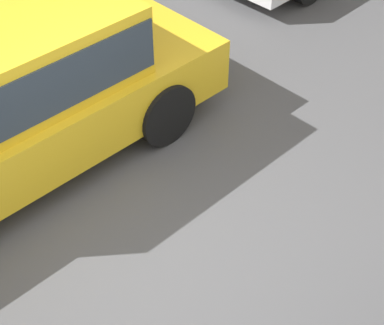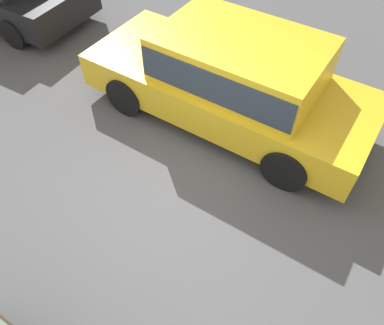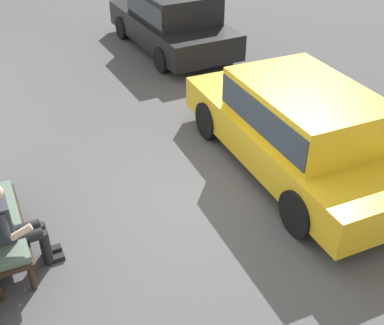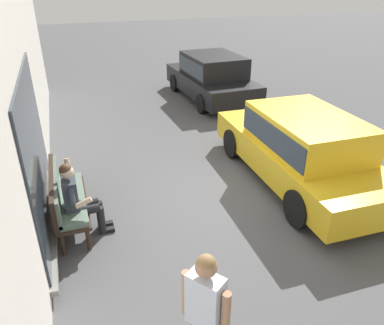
{
  "view_description": "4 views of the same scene",
  "coord_description": "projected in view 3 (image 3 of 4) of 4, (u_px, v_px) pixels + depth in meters",
  "views": [
    {
      "loc": [
        1.93,
        2.6,
        4.03
      ],
      "look_at": [
        -0.25,
        0.45,
        1.19
      ],
      "focal_mm": 55.0,
      "sensor_mm": 36.0,
      "label": 1
    },
    {
      "loc": [
        -1.84,
        2.6,
        4.38
      ],
      "look_at": [
        -0.29,
        0.08,
        0.89
      ],
      "focal_mm": 35.0,
      "sensor_mm": 36.0,
      "label": 2
    },
    {
      "loc": [
        -5.19,
        2.6,
        4.57
      ],
      "look_at": [
        -0.32,
        0.29,
        0.97
      ],
      "focal_mm": 45.0,
      "sensor_mm": 36.0,
      "label": 3
    },
    {
      "loc": [
        -5.71,
        2.6,
        4.0
      ],
      "look_at": [
        -0.11,
        0.66,
        0.96
      ],
      "focal_mm": 35.0,
      "sensor_mm": 36.0,
      "label": 4
    }
  ],
  "objects": [
    {
      "name": "ground_plane",
      "position": [
        200.0,
        200.0,
        7.36
      ],
      "size": [
        60.0,
        60.0,
        0.0
      ],
      "primitive_type": "plane",
      "color": "#4C4C4F"
    },
    {
      "name": "parked_car_mid",
      "position": [
        298.0,
        125.0,
        7.62
      ],
      "size": [
        4.68,
        2.0,
        1.52
      ],
      "color": "gold",
      "rests_on": "ground_plane"
    },
    {
      "name": "parked_car_far",
      "position": [
        172.0,
        18.0,
        12.27
      ],
      "size": [
        4.33,
        2.07,
        1.54
      ],
      "color": "black",
      "rests_on": "ground_plane"
    },
    {
      "name": "person_on_phone",
      "position": [
        12.0,
        224.0,
        5.83
      ],
      "size": [
        0.73,
        0.74,
        1.35
      ],
      "color": "black",
      "rests_on": "ground_plane"
    }
  ]
}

